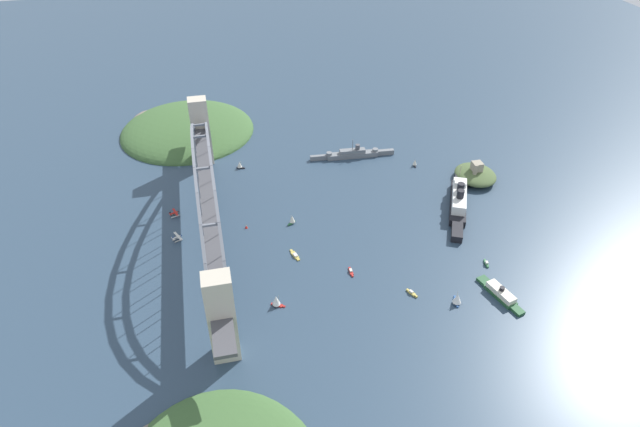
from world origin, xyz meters
TOP-DOWN VIEW (x-y plane):
  - ground_plane at (0.00, 0.00)m, footprint 1400.00×1400.00m
  - harbor_arch_bridge at (-0.00, 0.00)m, footprint 277.17×15.18m
  - headland_west_shore at (-171.62, -15.25)m, footprint 130.95×126.50m
  - ocean_liner at (3.94, 188.11)m, footprint 87.61×47.08m
  - naval_cruiser at (-86.98, 128.86)m, footprint 10.01×75.85m
  - harbor_ferry_steamer at (101.19, 172.63)m, footprint 37.95×15.70m
  - fort_island_mid_harbor at (-28.42, 218.04)m, footprint 37.38×33.41m
  - seaplane_taxiing_near_bridge at (-1.99, -25.69)m, footprint 11.17×8.23m
  - seaplane_second_in_formation at (-32.59, -27.25)m, footprint 10.13×7.83m
  - small_boat_0 at (-3.31, 58.26)m, footprint 5.82×6.92m
  - small_boat_1 at (33.68, 53.25)m, footprint 12.79×5.29m
  - small_boat_2 at (-90.54, 28.46)m, footprint 5.44×7.23m
  - small_boat_3 at (86.66, 118.87)m, footprint 8.57×5.12m
  - small_boat_4 at (71.37, 178.33)m, footprint 8.03×2.87m
  - small_boat_5 at (100.88, 143.11)m, footprint 9.84×6.47m
  - small_boat_6 at (-60.56, 177.10)m, footprint 6.41×3.86m
  - small_boat_7 at (77.30, 33.25)m, footprint 6.97×8.83m
  - small_boat_8 at (58.64, 86.51)m, footprint 9.28×2.21m
  - channel_marker_buoy at (-5.17, 24.07)m, footprint 2.20×2.20m

SIDE VIEW (x-z plane):
  - ground_plane at x=0.00m, z-range 0.00..0.00m
  - headland_west_shore at x=-171.62m, z-range -12.65..12.65m
  - small_boat_1 at x=33.68m, z-range -0.26..1.55m
  - small_boat_8 at x=58.64m, z-range -0.29..1.74m
  - small_boat_3 at x=86.66m, z-range -0.29..1.97m
  - small_boat_4 at x=71.37m, z-range -0.36..2.23m
  - channel_marker_buoy at x=-5.17m, z-range -0.26..2.49m
  - seaplane_second_in_formation at x=-32.59m, z-range -0.46..4.40m
  - seaplane_taxiing_near_bridge at x=-1.99m, z-range -0.45..4.55m
  - harbor_ferry_steamer at x=101.19m, z-range -1.56..6.47m
  - naval_cruiser at x=-86.98m, z-range -5.62..12.03m
  - small_boat_6 at x=-60.56m, z-range -0.18..6.65m
  - small_boat_2 at x=-90.54m, z-range -0.22..6.97m
  - small_boat_0 at x=-3.31m, z-range -0.20..7.67m
  - small_boat_7 at x=77.30m, z-range -0.34..8.72m
  - small_boat_5 at x=100.88m, z-range -0.28..8.73m
  - fort_island_mid_harbor at x=-28.42m, z-range -3.66..13.78m
  - ocean_liner at x=3.94m, z-range -3.77..15.63m
  - harbor_arch_bridge at x=0.00m, z-range -3.73..70.07m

